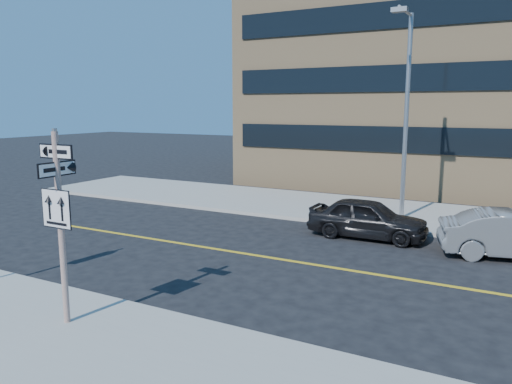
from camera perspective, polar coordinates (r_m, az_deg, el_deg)
The scene contains 5 objects.
ground at distance 13.26m, azimuth -12.42°, elevation -10.94°, with size 120.00×120.00×0.00m, color black.
sign_pole at distance 10.89m, azimuth -21.53°, elevation -2.58°, with size 0.92×0.92×4.06m.
parked_car_a at distance 18.19m, azimuth 12.63°, elevation -2.94°, with size 4.18×1.68×1.42m, color black.
streetlight_a at distance 20.52m, azimuth 16.74°, elevation 9.69°, with size 0.55×2.25×8.00m.
building_brick at distance 35.16m, azimuth 18.72°, elevation 16.39°, with size 18.00×18.00×18.00m, color tan.
Camera 1 is at (8.21, -9.33, 4.64)m, focal length 35.00 mm.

